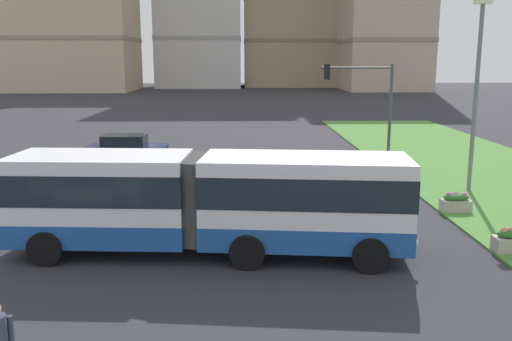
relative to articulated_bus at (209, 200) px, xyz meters
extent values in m
cube|color=white|center=(2.83, -0.25, 0.07)|extent=(6.24, 3.14, 2.55)
cube|color=#1E519E|center=(2.83, -0.25, -0.85)|extent=(6.26, 3.16, 0.70)
cube|color=#19232D|center=(2.83, -0.25, 0.50)|extent=(6.28, 3.18, 0.90)
cube|color=white|center=(-3.24, 0.27, 0.07)|extent=(5.35, 2.83, 2.55)
cube|color=#1E519E|center=(-3.24, 0.27, -0.85)|extent=(5.37, 2.85, 0.70)
cube|color=#19232D|center=(-3.24, 0.27, 0.50)|extent=(5.39, 2.87, 0.90)
cylinder|color=#383838|center=(-0.15, 0.07, 0.07)|extent=(2.40, 2.40, 2.45)
cylinder|color=black|center=(4.76, 0.79, -1.15)|extent=(1.02, 0.39, 1.00)
cylinder|color=black|center=(4.49, -1.69, -1.15)|extent=(1.02, 0.39, 1.00)
cylinder|color=black|center=(1.38, 1.17, -1.15)|extent=(1.02, 0.39, 1.00)
cylinder|color=black|center=(1.11, -1.32, -1.15)|extent=(1.02, 0.39, 1.00)
cylinder|color=black|center=(-4.46, 1.60, -1.15)|extent=(1.02, 0.34, 1.00)
cylinder|color=black|center=(-4.62, -0.89, -1.15)|extent=(1.02, 0.34, 1.00)
sphere|color=#F9EFC6|center=(5.93, 0.31, -0.85)|extent=(0.24, 0.24, 0.24)
sphere|color=#F9EFC6|center=(5.74, -1.48, -0.85)|extent=(0.24, 0.24, 0.24)
cube|color=#19234C|center=(-5.49, 15.15, -1.07)|extent=(4.42, 1.86, 0.80)
cube|color=black|center=(-5.64, 15.15, -0.37)|extent=(2.40, 1.71, 0.60)
cylinder|color=black|center=(-3.98, 16.03, -1.33)|extent=(0.64, 0.23, 0.64)
cylinder|color=black|center=(-4.00, 14.23, -1.33)|extent=(0.64, 0.23, 0.64)
cylinder|color=black|center=(-6.98, 16.07, -1.33)|extent=(0.64, 0.23, 0.64)
cylinder|color=black|center=(-7.00, 14.27, -1.33)|extent=(0.64, 0.23, 0.64)
cylinder|color=#383D51|center=(-3.06, -7.00, -0.50)|extent=(0.10, 0.10, 0.55)
cube|color=#B7AD9E|center=(9.12, -0.27, -1.35)|extent=(1.10, 0.56, 0.44)
sphere|color=#EF7566|center=(8.84, -0.27, -0.93)|extent=(0.20, 0.20, 0.20)
sphere|color=#EF7566|center=(9.12, -0.19, -0.93)|extent=(0.20, 0.20, 0.20)
cube|color=#B7AD9E|center=(9.12, 4.22, -1.35)|extent=(1.10, 0.56, 0.44)
ellipsoid|color=#2D6B28|center=(9.12, 4.22, -1.03)|extent=(0.99, 0.50, 0.28)
sphere|color=#D14C99|center=(8.84, 4.22, -0.93)|extent=(0.20, 0.20, 0.20)
sphere|color=#D14C99|center=(9.12, 4.30, -0.93)|extent=(0.20, 0.20, 0.20)
sphere|color=#D14C99|center=(9.40, 4.16, -0.93)|extent=(0.20, 0.20, 0.20)
cylinder|color=#474C51|center=(8.72, 12.66, 1.11)|extent=(0.16, 0.16, 5.53)
cylinder|color=#474C51|center=(6.89, 12.66, 3.68)|extent=(3.65, 0.10, 0.10)
cube|color=black|center=(5.37, 12.66, 3.48)|extent=(0.28, 0.28, 0.80)
sphere|color=red|center=(5.37, 12.66, 3.73)|extent=(0.16, 0.16, 0.16)
sphere|color=yellow|center=(5.37, 12.66, 3.47)|extent=(0.16, 0.16, 0.16)
sphere|color=green|center=(5.37, 12.66, 3.21)|extent=(0.16, 0.16, 0.16)
cylinder|color=slate|center=(11.02, 7.62, 2.36)|extent=(0.18, 0.18, 8.02)
cube|color=white|center=(11.02, 7.62, 6.47)|extent=(0.70, 0.28, 0.20)
cube|color=#9C8D6E|center=(-29.49, 88.59, 7.66)|extent=(21.57, 17.54, 0.70)
cube|color=#A4A099|center=(-7.54, 102.90, 8.15)|extent=(17.00, 19.45, 0.70)
cube|color=#85765B|center=(12.07, 104.48, 7.83)|extent=(20.86, 15.26, 0.70)
cube|color=gray|center=(27.61, 89.79, 7.41)|extent=(15.00, 17.61, 0.70)
camera|label=1|loc=(0.97, -15.99, 4.13)|focal=38.87mm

